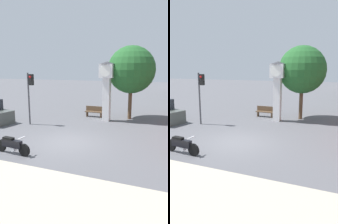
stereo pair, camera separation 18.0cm
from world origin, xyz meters
TOP-DOWN VIEW (x-y plane):
  - ground_plane at (0.00, 0.00)m, footprint 120.00×120.00m
  - motorcycle at (-1.76, -2.52)m, footprint 2.13×0.46m
  - clock_tower at (0.63, 5.96)m, footprint 1.26×1.26m
  - traffic_light at (-4.29, 2.70)m, footprint 0.50×0.35m
  - street_tree at (2.24, 7.36)m, footprint 3.82×3.82m
  - bench at (-0.76, 6.99)m, footprint 1.60×0.44m

SIDE VIEW (x-z plane):
  - ground_plane at x=0.00m, z-range 0.00..0.00m
  - motorcycle at x=-1.76m, z-range -0.02..0.92m
  - bench at x=-0.76m, z-range 0.03..0.95m
  - traffic_light at x=-4.29m, z-range 0.74..4.60m
  - clock_tower at x=0.63m, z-range 0.77..5.47m
  - street_tree at x=2.24m, z-range 1.07..7.05m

